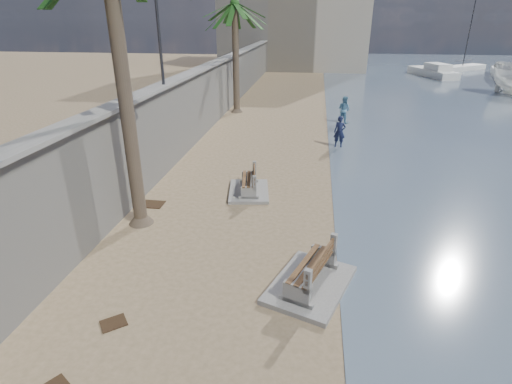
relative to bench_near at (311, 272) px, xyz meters
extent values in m
cube|color=gray|center=(-6.49, 15.93, 1.30)|extent=(0.45, 70.00, 3.50)
cube|color=gray|center=(-6.49, 15.93, 3.10)|extent=(0.80, 70.00, 0.12)
cube|color=#B7AA93|center=(-3.29, 47.93, 6.55)|extent=(18.00, 12.00, 14.00)
cube|color=gray|center=(0.00, 0.00, -0.38)|extent=(2.41, 2.88, 0.13)
cube|color=gray|center=(-2.45, 5.54, -0.39)|extent=(1.78, 2.35, 0.12)
cylinder|color=brown|center=(-5.53, 2.61, 3.52)|extent=(0.42, 0.42, 7.94)
cylinder|color=brown|center=(-5.56, 19.39, 3.03)|extent=(0.44, 0.44, 6.96)
cylinder|color=#2D2D33|center=(-6.39, 7.93, 5.66)|extent=(0.12, 0.12, 5.00)
imported|color=#151B39|center=(1.21, 12.02, 0.47)|extent=(0.70, 0.50, 1.83)
imported|color=teal|center=(1.71, 17.34, 0.48)|extent=(1.13, 1.09, 1.85)
cube|color=silver|center=(18.03, 47.19, -0.20)|extent=(6.80, 6.15, 0.70)
cylinder|color=#2D2D33|center=(18.03, 47.19, 4.22)|extent=(0.12, 0.12, 8.34)
cube|color=#382616|center=(-5.71, 3.98, -0.43)|extent=(0.80, 0.64, 0.03)
cube|color=#382616|center=(-4.24, -1.94, -0.43)|extent=(0.68, 0.66, 0.03)
camera|label=1|loc=(-0.16, -8.26, 5.72)|focal=28.00mm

